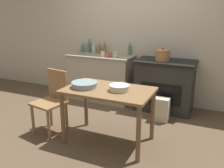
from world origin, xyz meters
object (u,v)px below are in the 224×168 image
stove (165,85)px  bottle_far_left (94,48)px  bottle_center_right (105,49)px  bottle_left (130,50)px  cup_far_right (109,55)px  work_table (108,97)px  bottle_mid_left (83,48)px  cup_right (103,54)px  cup_mid_right (115,55)px  chair (52,99)px  bottle_center (99,49)px  mixing_bowl_small (84,84)px  mixing_bowl_large (119,87)px  flour_sack (161,110)px  stock_pot (163,55)px  bottle_center_left (89,47)px

stove → bottle_far_left: bottle_far_left is taller
bottle_center_right → bottle_left: bearing=6.7°
bottle_far_left → cup_far_right: size_ratio=2.39×
cup_far_right → work_table: bearing=-65.4°
bottle_mid_left → cup_right: size_ratio=1.84×
cup_mid_right → cup_right: 0.24m
cup_right → bottle_far_left: bearing=137.9°
chair → bottle_center_right: bearing=100.2°
bottle_far_left → bottle_center: size_ratio=1.10×
chair → bottle_left: 1.85m
mixing_bowl_small → cup_mid_right: (-0.16, 1.36, 0.15)m
mixing_bowl_large → cup_mid_right: 1.45m
mixing_bowl_large → bottle_center_right: bottle_center_right is taller
chair → bottle_center: bottle_center is taller
chair → flour_sack: size_ratio=2.36×
stock_pot → mixing_bowl_small: 1.59m
work_table → bottle_mid_left: 2.09m
bottle_mid_left → bottle_center_right: (0.49, -0.00, 0.02)m
bottle_center_right → cup_right: 0.33m
work_table → bottle_far_left: size_ratio=5.41×
bottle_center_left → cup_right: 0.61m
bottle_far_left → bottle_left: bearing=2.9°
stock_pot → cup_far_right: 0.95m
bottle_center_left → work_table: bearing=-53.9°
bottle_mid_left → cup_far_right: bearing=-22.1°
bottle_mid_left → flour_sack: bearing=-20.5°
chair → flour_sack: 1.68m
stove → work_table: 1.50m
work_table → bottle_mid_left: size_ratio=6.43×
flour_sack → bottle_center_right: (-1.31, 0.67, 0.77)m
bottle_center → bottle_far_left: bearing=178.5°
bottle_left → cup_right: size_ratio=2.44×
mixing_bowl_small → bottle_left: size_ratio=1.46×
bottle_far_left → stock_pot: bearing=-9.7°
bottle_center → mixing_bowl_large: bearing=-55.7°
mixing_bowl_large → bottle_left: size_ratio=1.12×
cup_right → work_table: bearing=-61.0°
bottle_far_left → flour_sack: bearing=-23.9°
chair → bottle_center_right: bottle_center_right is taller
bottle_mid_left → bottle_center: bearing=2.5°
cup_mid_right → cup_right: size_ratio=1.07×
bottle_left → cup_far_right: bearing=-126.9°
stove → bottle_center: bottle_center is taller
bottle_mid_left → bottle_center: (0.36, 0.02, 0.01)m
flour_sack → cup_mid_right: (-0.96, 0.38, 0.74)m
bottle_left → cup_mid_right: bearing=-111.7°
stock_pot → bottle_left: (-0.69, 0.28, -0.00)m
bottle_center_right → bottle_center: bearing=172.3°
bottle_left → bottle_center_left: (-0.87, -0.00, 0.01)m
bottle_center_right → chair: bearing=-90.8°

